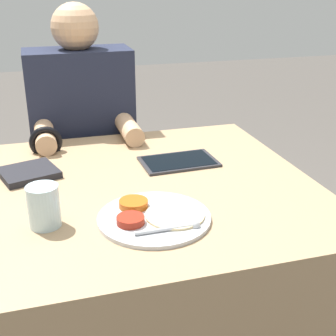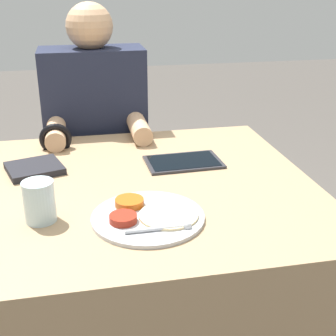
% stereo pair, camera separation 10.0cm
% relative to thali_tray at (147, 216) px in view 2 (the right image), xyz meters
% --- Properties ---
extents(dining_table, '(1.14, 0.93, 0.77)m').
position_rel_thali_tray_xyz_m(dining_table, '(-0.06, 0.21, -0.39)').
color(dining_table, '#9E7F5B').
rests_on(dining_table, ground_plane).
extents(thali_tray, '(0.28, 0.28, 0.03)m').
position_rel_thali_tray_xyz_m(thali_tray, '(0.00, 0.00, 0.00)').
color(thali_tray, '#B7BABF').
rests_on(thali_tray, dining_table).
extents(red_notebook, '(0.19, 0.18, 0.02)m').
position_rel_thali_tray_xyz_m(red_notebook, '(-0.29, 0.37, 0.00)').
color(red_notebook, silver).
rests_on(red_notebook, dining_table).
extents(tablet_device, '(0.24, 0.16, 0.01)m').
position_rel_thali_tray_xyz_m(tablet_device, '(0.17, 0.34, -0.00)').
color(tablet_device, '#28282D').
rests_on(tablet_device, dining_table).
extents(person_diner, '(0.40, 0.41, 1.23)m').
position_rel_thali_tray_xyz_m(person_diner, '(-0.08, 0.81, -0.20)').
color(person_diner, black).
rests_on(person_diner, ground_plane).
extents(drinking_glass, '(0.08, 0.08, 0.10)m').
position_rel_thali_tray_xyz_m(drinking_glass, '(-0.26, 0.04, 0.04)').
color(drinking_glass, silver).
rests_on(drinking_glass, dining_table).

